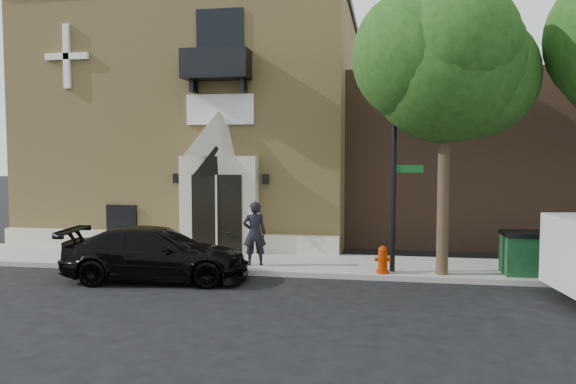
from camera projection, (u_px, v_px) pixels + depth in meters
name	position (u px, v px, depth m)	size (l,w,h in m)	color
ground	(225.00, 275.00, 15.92)	(120.00, 120.00, 0.00)	black
sidewalk	(270.00, 263.00, 17.22)	(42.00, 3.00, 0.15)	gray
church	(210.00, 125.00, 23.93)	(12.20, 11.01, 9.30)	tan
street_tree_left	(447.00, 62.00, 14.81)	(4.97, 4.38, 7.77)	#38281C
black_sedan	(157.00, 254.00, 15.19)	(2.03, 5.00, 1.45)	black
street_sign	(394.00, 171.00, 15.50)	(0.88, 0.90, 5.56)	black
fire_hydrant	(383.00, 260.00, 15.41)	(0.43, 0.35, 0.76)	#8F2100
dumpster	(536.00, 253.00, 15.22)	(1.82, 1.07, 1.17)	#0E361B
planter	(227.00, 241.00, 18.62)	(0.67, 0.58, 0.75)	#436C34
pedestrian_near	(255.00, 233.00, 16.48)	(0.69, 0.45, 1.89)	black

